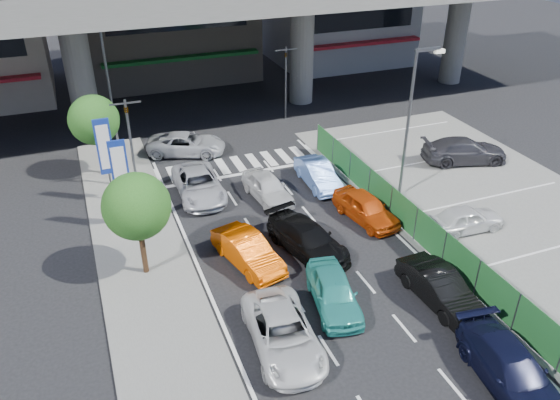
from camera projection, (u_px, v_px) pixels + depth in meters
name	position (u px, v px, depth m)	size (l,w,h in m)	color
ground	(332.00, 291.00, 22.73)	(120.00, 120.00, 0.00)	black
parking_lot	(509.00, 217.00, 27.79)	(12.00, 28.00, 0.06)	#5F5F5D
sidewalk_left	(147.00, 272.00, 23.73)	(4.00, 30.00, 0.12)	#5F5F5D
fence_run	(428.00, 235.00, 24.76)	(0.16, 22.00, 1.80)	#20602A
traffic_light_left	(128.00, 123.00, 28.54)	(1.60, 1.24, 5.20)	#595B60
traffic_light_right	(286.00, 65.00, 37.88)	(1.60, 1.24, 5.20)	#595B60
street_lamp_right	(412.00, 113.00, 27.48)	(1.65, 0.22, 8.00)	#595B60
street_lamp_left	(110.00, 76.00, 32.94)	(1.65, 0.22, 8.00)	#595B60
signboard_near	(120.00, 173.00, 25.41)	(0.80, 0.14, 4.70)	#595B60
signboard_far	(105.00, 149.00, 27.71)	(0.80, 0.14, 4.70)	#595B60
tree_near	(137.00, 206.00, 22.08)	(2.80, 2.80, 4.80)	#382314
tree_far	(94.00, 120.00, 30.33)	(2.80, 2.80, 4.80)	#382314
minivan_navy_back	(511.00, 370.00, 18.10)	(1.93, 4.76, 1.38)	black
sedan_white_mid_left	(283.00, 333.00, 19.62)	(2.22, 4.82, 1.34)	silver
taxi_teal_mid	(334.00, 292.00, 21.61)	(1.63, 4.05, 1.38)	teal
hatch_black_mid_right	(440.00, 288.00, 21.82)	(1.46, 4.19, 1.38)	black
taxi_orange_left	(248.00, 251.00, 24.04)	(1.46, 4.19, 1.38)	#F15401
sedan_black_mid	(307.00, 239.00, 24.88)	(1.93, 4.76, 1.38)	black
taxi_orange_right	(366.00, 208.00, 27.29)	(1.63, 4.05, 1.38)	#C8430B
wagon_silver_front_left	(199.00, 184.00, 29.46)	(2.29, 4.97, 1.38)	#B9BAC2
sedan_white_front_mid	(267.00, 187.00, 29.17)	(1.61, 4.00, 1.36)	silver
kei_truck_front_right	(318.00, 174.00, 30.55)	(1.42, 4.08, 1.34)	#5B84D2
crossing_wagon_silver	(186.00, 144.00, 34.18)	(2.23, 4.85, 1.35)	silver
parked_sedan_white	(466.00, 219.00, 26.38)	(1.50, 3.72, 1.27)	silver
parked_sedan_dgrey	(465.00, 150.00, 33.01)	(2.08, 5.12, 1.49)	#353339
traffic_cone	(447.00, 216.00, 27.17)	(0.35, 0.35, 0.68)	red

